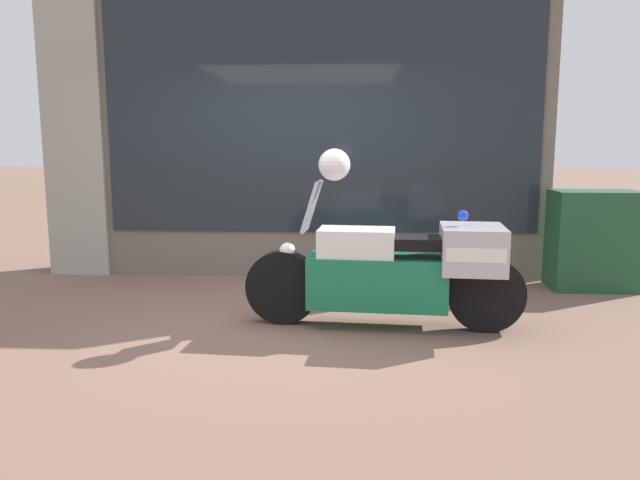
{
  "coord_description": "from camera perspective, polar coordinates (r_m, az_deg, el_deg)",
  "views": [
    {
      "loc": [
        0.72,
        -5.4,
        1.62
      ],
      "look_at": [
        0.39,
        0.37,
        0.68
      ],
      "focal_mm": 35.0,
      "sensor_mm": 36.0,
      "label": 1
    }
  ],
  "objects": [
    {
      "name": "ground_plane",
      "position": [
        5.68,
        -4.14,
        -7.33
      ],
      "size": [
        60.0,
        60.0,
        0.0
      ],
      "primitive_type": "plane",
      "color": "#7A5B4C"
    },
    {
      "name": "shop_building",
      "position": [
        7.47,
        -4.97,
        11.15
      ],
      "size": [
        5.89,
        0.55,
        3.73
      ],
      "color": "#6B6056",
      "rests_on": "ground"
    },
    {
      "name": "window_display",
      "position": [
        7.53,
        -0.07,
        0.44
      ],
      "size": [
        4.73,
        0.3,
        1.95
      ],
      "color": "slate",
      "rests_on": "ground"
    },
    {
      "name": "paramedic_motorcycle",
      "position": [
        5.38,
        7.37,
        -2.6
      ],
      "size": [
        2.4,
        0.67,
        1.27
      ],
      "rotation": [
        0.0,
        0.0,
        3.06
      ],
      "color": "black",
      "rests_on": "ground"
    },
    {
      "name": "utility_cabinet",
      "position": [
        7.37,
        23.71,
        -0.0
      ],
      "size": [
        0.9,
        0.53,
        1.07
      ],
      "primitive_type": "cube",
      "color": "#1E4C2D",
      "rests_on": "ground"
    },
    {
      "name": "white_helmet",
      "position": [
        5.31,
        1.32,
        6.9
      ],
      "size": [
        0.27,
        0.27,
        0.27
      ],
      "primitive_type": "sphere",
      "color": "white",
      "rests_on": "paramedic_motorcycle"
    }
  ]
}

